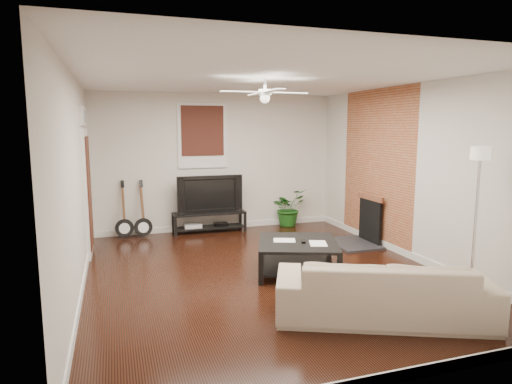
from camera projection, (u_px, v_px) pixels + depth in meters
room at (265, 179)px, 6.25m from camera, size 5.01×6.01×2.81m
brick_accent at (376, 168)px, 7.95m from camera, size 0.02×2.20×2.80m
fireplace at (361, 219)px, 8.00m from camera, size 0.80×1.10×0.92m
window_back at (203, 136)px, 8.87m from camera, size 1.00×0.06×1.30m
door_left at (88, 180)px, 7.30m from camera, size 0.08×1.00×2.50m
tv_stand at (209, 222)px, 8.97m from camera, size 1.47×0.39×0.41m
tv at (209, 193)px, 8.90m from camera, size 1.32×0.17×0.76m
coffee_table at (298, 257)px, 6.45m from camera, size 1.44×1.44×0.47m
sofa at (382, 288)px, 4.91m from camera, size 2.51×1.77×0.68m
floor_lamp at (475, 225)px, 5.33m from camera, size 0.41×0.41×1.91m
potted_plant at (288, 207)px, 9.51m from camera, size 0.91×0.85×0.80m
guitar_left at (124, 210)px, 8.38m from camera, size 0.36×0.26×1.13m
guitar_right at (143, 209)px, 8.46m from camera, size 0.38×0.29×1.13m
ceiling_fan at (265, 92)px, 6.07m from camera, size 1.24×1.24×0.32m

